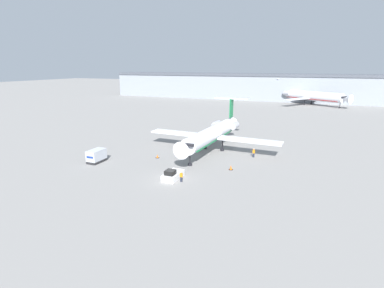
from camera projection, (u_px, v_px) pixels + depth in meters
name	position (u px, v px, depth m)	size (l,w,h in m)	color
ground_plane	(171.00, 180.00, 46.67)	(600.00, 600.00, 0.00)	gray
terminal_building	(276.00, 87.00, 152.07)	(180.00, 16.80, 13.30)	#8C939E
airplane_main	(212.00, 134.00, 61.60)	(28.41, 27.52, 9.79)	silver
pushback_tug	(173.00, 175.00, 46.91)	(2.08, 4.28, 1.68)	silver
luggage_cart	(96.00, 156.00, 54.88)	(2.00, 3.55, 2.35)	#232326
worker_near_tug	(181.00, 177.00, 45.57)	(0.40, 0.24, 1.63)	#232838
worker_by_wing	(254.00, 153.00, 57.80)	(0.40, 0.25, 1.76)	#232838
traffic_cone_left	(157.00, 156.00, 57.63)	(0.61, 0.61, 0.65)	black
traffic_cone_right	(231.00, 168.00, 51.00)	(0.63, 0.63, 0.82)	black
airplane_parked_far_left	(311.00, 96.00, 134.77)	(33.41, 29.14, 11.21)	silver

